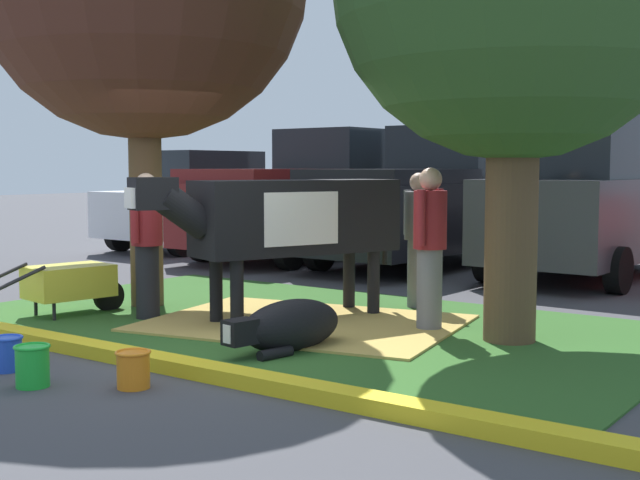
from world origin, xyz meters
The scene contains 17 objects.
ground_plane centered at (0.00, 0.00, 0.00)m, with size 80.00×80.00×0.00m, color #424247.
grass_island centered at (0.23, 1.54, 0.01)m, with size 7.65×4.43×0.02m, color #2D5B23.
curb_yellow centered at (0.23, -0.82, 0.06)m, with size 8.85×0.24×0.12m, color yellow.
hay_bedding centered at (0.31, 1.44, 0.03)m, with size 3.20×2.40×0.04m, color tan.
cow_holstein centered at (0.03, 1.54, 1.14)m, with size 1.56×3.01×1.59m.
calf_lying centered at (0.97, 0.35, 0.24)m, with size 0.68×1.33×0.48m.
person_handler centered at (0.75, 3.14, 0.87)m, with size 0.50×0.34×1.63m.
person_visitor_near centered at (1.56, 1.92, 0.91)m, with size 0.34×0.53×1.69m.
person_visitor_far centered at (-1.31, 0.72, 0.87)m, with size 0.34×0.52×1.63m.
wheelbarrow centered at (-2.19, 0.37, 0.39)m, with size 0.77×1.62×0.63m.
bucket_blue centered at (-0.49, -1.60, 0.15)m, with size 0.27×0.27×0.29m.
bucket_green centered at (0.13, -1.79, 0.17)m, with size 0.28×0.28×0.33m.
bucket_orange centered at (0.79, -1.36, 0.15)m, with size 0.28×0.28×0.29m.
hatchback_white centered at (-6.62, 7.13, 0.98)m, with size 2.12×4.45×2.02m.
pickup_truck_maroon centered at (-3.78, 7.11, 1.11)m, with size 2.34×5.45×2.42m.
pickup_truck_black centered at (-1.31, 7.25, 1.11)m, with size 2.34×5.45×2.42m.
suv_dark_grey centered at (1.43, 7.25, 1.27)m, with size 2.22×4.65×2.52m.
Camera 1 is at (5.67, -5.68, 1.69)m, focal length 47.46 mm.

